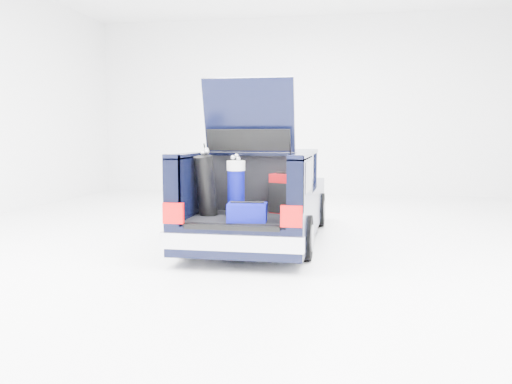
% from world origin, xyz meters
% --- Properties ---
extents(ground, '(14.00, 14.00, 0.00)m').
position_xyz_m(ground, '(0.00, 0.00, 0.00)').
color(ground, white).
rests_on(ground, ground).
extents(car, '(1.87, 4.65, 2.47)m').
position_xyz_m(car, '(-0.00, 0.11, 0.67)').
color(car, black).
rests_on(car, ground).
extents(red_suitcase, '(0.41, 0.36, 0.58)m').
position_xyz_m(red_suitcase, '(0.50, -1.09, 0.87)').
color(red_suitcase, '#7A0407').
rests_on(red_suitcase, car).
extents(black_golf_bag, '(0.38, 0.43, 0.91)m').
position_xyz_m(black_golf_bag, '(-0.50, -1.51, 1.01)').
color(black_golf_bag, black).
rests_on(black_golf_bag, car).
extents(blue_golf_bag, '(0.26, 0.26, 0.84)m').
position_xyz_m(blue_golf_bag, '(-0.12, -1.35, 0.98)').
color(blue_golf_bag, black).
rests_on(blue_golf_bag, car).
extents(blue_duffel, '(0.52, 0.37, 0.26)m').
position_xyz_m(blue_duffel, '(0.15, -1.90, 0.72)').
color(blue_duffel, '#040568').
rests_on(blue_duffel, car).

